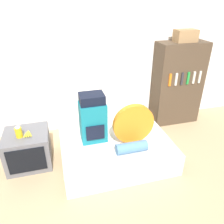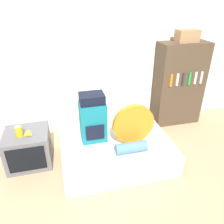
# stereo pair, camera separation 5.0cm
# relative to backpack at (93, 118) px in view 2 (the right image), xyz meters

# --- Properties ---
(ground_plane) EXTENTS (16.00, 16.00, 0.00)m
(ground_plane) POSITION_rel_backpack_xyz_m (0.09, -0.65, -0.70)
(ground_plane) COLOR tan
(wall_back) EXTENTS (8.00, 0.05, 2.60)m
(wall_back) POSITION_rel_backpack_xyz_m (0.09, 0.99, 0.60)
(wall_back) COLOR white
(wall_back) RESTS_ON ground_plane
(bed) EXTENTS (1.62, 1.38, 0.34)m
(bed) POSITION_rel_backpack_xyz_m (0.31, -0.06, -0.52)
(bed) COLOR silver
(bed) RESTS_ON ground_plane
(backpack) EXTENTS (0.37, 0.33, 0.73)m
(backpack) POSITION_rel_backpack_xyz_m (0.00, 0.00, 0.00)
(backpack) COLOR #14707F
(backpack) RESTS_ON bed
(tent_bag) EXTENTS (0.61, 0.08, 0.61)m
(tent_bag) POSITION_rel_backpack_xyz_m (0.55, -0.22, -0.05)
(tent_bag) COLOR orange
(tent_bag) RESTS_ON bed
(sleeping_roll) EXTENTS (0.44, 0.15, 0.15)m
(sleeping_roll) POSITION_rel_backpack_xyz_m (0.45, -0.45, -0.28)
(sleeping_roll) COLOR teal
(sleeping_roll) RESTS_ON bed
(television) EXTENTS (0.63, 0.59, 0.53)m
(television) POSITION_rel_backpack_xyz_m (-0.97, 0.11, -0.43)
(television) COLOR #5B5B60
(television) RESTS_ON ground_plane
(canister) EXTENTS (0.09, 0.09, 0.16)m
(canister) POSITION_rel_backpack_xyz_m (-1.03, 0.05, -0.09)
(canister) COLOR gold
(canister) RESTS_ON television
(banana_bunch) EXTENTS (0.13, 0.18, 0.03)m
(banana_bunch) POSITION_rel_backpack_xyz_m (-0.92, 0.07, -0.15)
(banana_bunch) COLOR yellow
(banana_bunch) RESTS_ON television
(bookshelf) EXTENTS (0.89, 0.44, 1.56)m
(bookshelf) POSITION_rel_backpack_xyz_m (1.78, 0.74, 0.08)
(bookshelf) COLOR #473828
(bookshelf) RESTS_ON ground_plane
(cardboard_box) EXTENTS (0.38, 0.22, 0.20)m
(cardboard_box) POSITION_rel_backpack_xyz_m (1.79, 0.72, 0.96)
(cardboard_box) COLOR #99754C
(cardboard_box) RESTS_ON bookshelf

